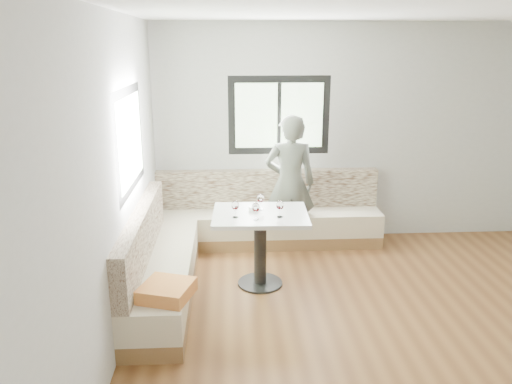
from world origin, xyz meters
TOP-DOWN VIEW (x-y plane):
  - room at (-0.08, 0.08)m, footprint 5.01×5.01m
  - banquette at (-1.59, 1.62)m, footprint 2.90×2.80m
  - table at (-1.23, 1.09)m, footprint 1.02×0.81m
  - person at (-0.80, 2.08)m, footprint 0.64×0.44m
  - olive_ramekin at (-1.29, 1.19)m, footprint 0.11×0.11m
  - wine_glass_a at (-1.49, 0.97)m, footprint 0.08×0.08m
  - wine_glass_b at (-1.29, 0.90)m, footprint 0.08×0.08m
  - wine_glass_c at (-1.04, 0.96)m, footprint 0.08×0.08m
  - wine_glass_d at (-1.22, 1.21)m, footprint 0.08×0.08m

SIDE VIEW (x-z plane):
  - banquette at x=-1.59m, z-range -0.14..0.81m
  - table at x=-1.23m, z-range 0.20..1.02m
  - olive_ramekin at x=-1.29m, z-range 0.82..0.86m
  - person at x=-0.80m, z-range 0.00..1.73m
  - wine_glass_a at x=-1.49m, z-range 0.85..1.03m
  - wine_glass_b at x=-1.29m, z-range 0.85..1.03m
  - wine_glass_c at x=-1.04m, z-range 0.85..1.03m
  - wine_glass_d at x=-1.22m, z-range 0.85..1.03m
  - room at x=-0.08m, z-range 0.01..2.82m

